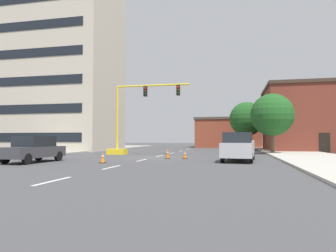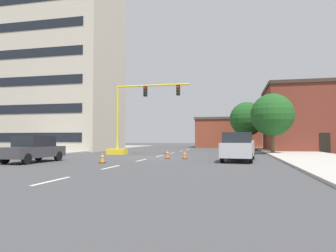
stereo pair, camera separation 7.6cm
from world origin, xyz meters
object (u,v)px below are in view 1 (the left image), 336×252
Objects in this scene: tree_right_far at (247,119)px; tree_right_mid at (272,115)px; traffic_cone_roadside_a at (168,154)px; pickup_truck_silver at (239,147)px; traffic_signal_gantry at (127,132)px; sedan_dark_gray_near_left at (34,149)px; traffic_cone_roadside_c at (185,155)px; traffic_cone_roadside_b at (103,158)px.

tree_right_mid is at bearing -80.32° from tree_right_far.
pickup_truck_silver is at bearing -13.81° from traffic_cone_roadside_a.
sedan_dark_gray_near_left is (-2.61, -10.60, -1.30)m from traffic_signal_gantry.
tree_right_far is 22.68m from pickup_truck_silver.
pickup_truck_silver is 4.36m from traffic_cone_roadside_c.
tree_right_far is 9.70× the size of traffic_cone_roadside_b.
pickup_truck_silver is 9.34m from traffic_cone_roadside_b.
traffic_signal_gantry is at bearing 76.18° from sedan_dark_gray_near_left.
sedan_dark_gray_near_left is (-16.76, -14.47, -3.08)m from tree_right_mid.
tree_right_far is 30.48m from sedan_dark_gray_near_left.
pickup_truck_silver reaches higher than traffic_cone_roadside_b.
pickup_truck_silver is 7.27× the size of traffic_cone_roadside_a.
tree_right_mid is at bearing 49.84° from traffic_cone_roadside_c.
sedan_dark_gray_near_left is 9.59m from traffic_cone_roadside_a.
traffic_cone_roadside_a reaches higher than traffic_cone_roadside_b.
sedan_dark_gray_near_left is at bearing -148.97° from traffic_cone_roadside_c.
pickup_truck_silver is at bearing -19.88° from traffic_cone_roadside_c.
traffic_cone_roadside_c is (9.24, 5.56, -0.58)m from sedan_dark_gray_near_left.
traffic_cone_roadside_b is (-3.18, -4.96, -0.03)m from traffic_cone_roadside_a.
tree_right_far is (-2.05, 12.00, 0.37)m from tree_right_mid.
sedan_dark_gray_near_left is 10.79m from traffic_cone_roadside_c.
traffic_cone_roadside_c is at bearing 48.38° from traffic_cone_roadside_b.
tree_right_far is 22.48m from traffic_cone_roadside_a.
traffic_signal_gantry is at bearing 142.71° from traffic_cone_roadside_c.
tree_right_mid is at bearing 49.31° from traffic_cone_roadside_b.
tree_right_far is at bearing 99.68° from tree_right_mid.
tree_right_mid is 9.62× the size of traffic_cone_roadside_c.
traffic_cone_roadside_b is (-8.58, -3.63, -0.63)m from pickup_truck_silver.
traffic_cone_roadside_c is at bearing -37.29° from traffic_signal_gantry.
tree_right_mid is at bearing 71.52° from pickup_truck_silver.
tree_right_far is at bearing 75.32° from traffic_cone_roadside_c.
traffic_signal_gantry is 8.54m from traffic_cone_roadside_c.
tree_right_mid is 8.03× the size of traffic_cone_roadside_a.
sedan_dark_gray_near_left is at bearing -139.19° from tree_right_mid.
traffic_signal_gantry is at bearing -127.35° from tree_right_far.
tree_right_mid reaches higher than traffic_cone_roadside_a.
traffic_cone_roadside_b is 6.82m from traffic_cone_roadside_c.
tree_right_far is 1.22× the size of pickup_truck_silver.
traffic_cone_roadside_b is at bearing 5.57° from sedan_dark_gray_near_left.
traffic_cone_roadside_a is (7.89, 5.42, -0.51)m from sedan_dark_gray_near_left.
traffic_cone_roadside_b is at bearing -111.04° from tree_right_far.
traffic_cone_roadside_a is (-5.40, 1.33, -0.60)m from pickup_truck_silver.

